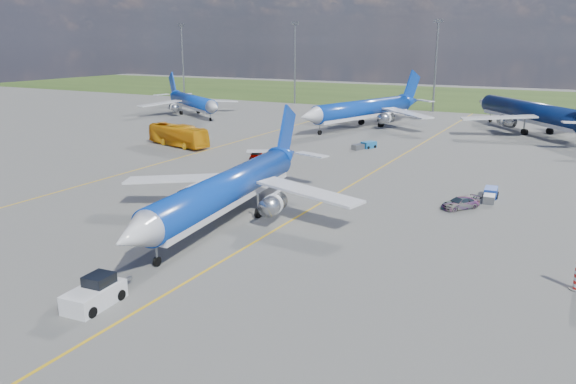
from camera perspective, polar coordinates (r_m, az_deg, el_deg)
The scene contains 15 objects.
ground at distance 46.66m, azimuth -6.99°, elevation -7.15°, with size 400.00×400.00×0.00m, color #585856.
grass_strip at distance 187.69m, azimuth 20.47°, elevation 8.82°, with size 400.00×80.00×0.01m, color #2D4719.
taxiway_lines at distance 69.89m, azimuth 6.19°, elevation 0.46°, with size 60.25×160.00×0.02m.
floodlight_masts at distance 146.04m, azimuth 22.60°, elevation 12.03°, with size 202.20×0.50×22.70m.
bg_jet_nw at distance 140.22m, azimuth -9.63°, elevation 7.71°, with size 27.17×35.67×9.34m, color #0B36A2, non-canonical shape.
bg_jet_nnw at distance 119.72m, azimuth 7.64°, elevation 6.55°, with size 31.57×41.44×10.85m, color #0B36A2, non-canonical shape.
bg_jet_n at distance 121.85m, azimuth 23.20°, elevation 5.61°, with size 33.22×43.60×11.42m, color #081743, non-canonical shape.
main_airliner at distance 56.89m, azimuth -6.10°, elevation -2.98°, with size 28.46×37.35×9.78m, color #0B36A2, non-canonical shape.
pushback_tug at distance 41.28m, azimuth -18.99°, elevation -9.74°, with size 2.57×6.08×2.04m.
apron_bus at distance 98.65m, azimuth -11.09°, elevation 5.66°, with size 3.09×13.21×3.68m, color orange.
service_car_a at distance 86.05m, azimuth -3.27°, elevation 3.79°, with size 1.70×4.23×1.44m, color #999999.
service_car_b at distance 70.89m, azimuth -4.25°, elevation 1.32°, with size 2.43×5.26×1.46m, color #999999.
service_car_c at distance 63.43m, azimuth 17.11°, elevation -1.06°, with size 1.80×4.44×1.29m, color #999999.
baggage_tug_w at distance 68.44m, azimuth 19.85°, elevation -0.25°, with size 1.70×5.01×1.10m.
baggage_tug_c at distance 95.64m, azimuth 7.83°, elevation 4.70°, with size 3.14×4.96×1.09m.
Camera 1 is at (25.11, -35.17, 17.61)m, focal length 35.00 mm.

